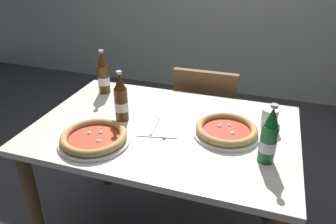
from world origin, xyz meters
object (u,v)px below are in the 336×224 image
object	(u,v)px
pizza_marinara_far	(226,130)
beer_bottle_center	(103,75)
dining_table_main	(165,147)
pizza_margherita_near	(94,138)
beer_bottle_left	(121,100)
napkin_with_cutlery	(160,127)
chair_behind_table	(206,118)
paper_cup	(269,118)
beer_bottle_right	(269,138)

from	to	relation	value
pizza_marinara_far	beer_bottle_center	xyz separation A→B (m)	(-0.73, 0.24, 0.08)
dining_table_main	pizza_margherita_near	world-z (taller)	pizza_margherita_near
pizza_margherita_near	beer_bottle_left	xyz separation A→B (m)	(0.03, 0.22, 0.08)
dining_table_main	napkin_with_cutlery	xyz separation A→B (m)	(-0.02, -0.02, 0.12)
pizza_margherita_near	beer_bottle_center	xyz separation A→B (m)	(-0.20, 0.47, 0.08)
pizza_marinara_far	beer_bottle_left	distance (m)	0.51
chair_behind_table	paper_cup	bearing A→B (deg)	127.83
beer_bottle_left	beer_bottle_right	bearing A→B (deg)	-10.94
beer_bottle_center	paper_cup	size ratio (longest dim) A/B	2.60
dining_table_main	paper_cup	world-z (taller)	paper_cup
pizza_margherita_near	paper_cup	xyz separation A→B (m)	(0.70, 0.36, 0.03)
pizza_margherita_near	beer_bottle_right	xyz separation A→B (m)	(0.70, 0.09, 0.08)
beer_bottle_left	paper_cup	xyz separation A→B (m)	(0.67, 0.14, -0.06)
pizza_marinara_far	beer_bottle_right	bearing A→B (deg)	-39.75
chair_behind_table	beer_bottle_center	size ratio (longest dim) A/B	3.44
paper_cup	beer_bottle_center	bearing A→B (deg)	172.63
beer_bottle_right	pizza_marinara_far	bearing A→B (deg)	140.25
chair_behind_table	napkin_with_cutlery	distance (m)	0.69
chair_behind_table	beer_bottle_right	size ratio (longest dim) A/B	3.44
chair_behind_table	paper_cup	size ratio (longest dim) A/B	8.95
pizza_marinara_far	paper_cup	distance (m)	0.21
pizza_marinara_far	beer_bottle_right	world-z (taller)	beer_bottle_right
chair_behind_table	napkin_with_cutlery	size ratio (longest dim) A/B	4.00
beer_bottle_left	napkin_with_cutlery	bearing A→B (deg)	-5.78
beer_bottle_left	dining_table_main	bearing A→B (deg)	-0.99
dining_table_main	beer_bottle_right	bearing A→B (deg)	-15.43
beer_bottle_left	pizza_marinara_far	bearing A→B (deg)	1.88
beer_bottle_center	napkin_with_cutlery	xyz separation A→B (m)	(0.43, -0.27, -0.10)
pizza_margherita_near	napkin_with_cutlery	distance (m)	0.30
chair_behind_table	pizza_marinara_far	distance (m)	0.69
beer_bottle_left	pizza_margherita_near	bearing A→B (deg)	-97.09
beer_bottle_center	beer_bottle_right	size ratio (longest dim) A/B	1.00
chair_behind_table	beer_bottle_right	world-z (taller)	beer_bottle_right
chair_behind_table	beer_bottle_left	bearing A→B (deg)	63.09
chair_behind_table	beer_bottle_center	world-z (taller)	beer_bottle_center
beer_bottle_right	napkin_with_cutlery	distance (m)	0.50
pizza_margherita_near	beer_bottle_right	distance (m)	0.71
beer_bottle_center	beer_bottle_right	distance (m)	0.98
pizza_margherita_near	napkin_with_cutlery	size ratio (longest dim) A/B	1.44
beer_bottle_center	beer_bottle_right	xyz separation A→B (m)	(0.91, -0.38, 0.00)
dining_table_main	pizza_margherita_near	bearing A→B (deg)	-138.05
pizza_margherita_near	dining_table_main	bearing A→B (deg)	41.95
dining_table_main	pizza_margherita_near	distance (m)	0.35
paper_cup	beer_bottle_left	bearing A→B (deg)	-168.63
beer_bottle_left	paper_cup	bearing A→B (deg)	11.37
beer_bottle_center	chair_behind_table	bearing A→B (deg)	33.89
napkin_with_cutlery	chair_behind_table	bearing A→B (deg)	80.99
dining_table_main	beer_bottle_left	bearing A→B (deg)	179.01
chair_behind_table	beer_bottle_left	size ratio (longest dim) A/B	3.44
pizza_margherita_near	beer_bottle_left	bearing A→B (deg)	82.91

